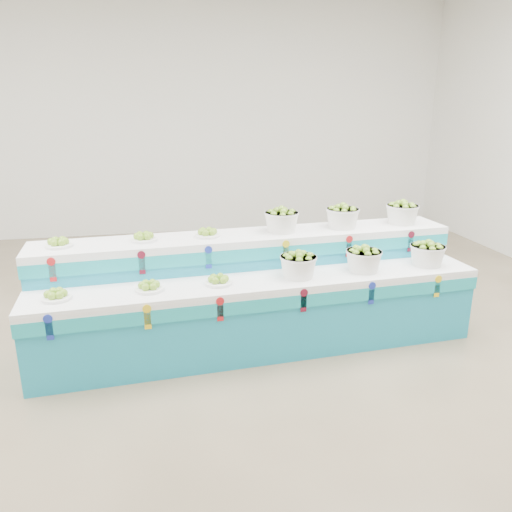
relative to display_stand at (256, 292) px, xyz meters
name	(u,v)px	position (x,y,z in m)	size (l,w,h in m)	color
ground	(193,371)	(-0.66, -0.47, -0.51)	(10.00, 10.00, 0.00)	brown
back_wall	(165,118)	(-0.66, 4.53, 1.49)	(10.00, 10.00, 0.00)	silver
display_stand	(256,292)	(0.00, 0.00, 0.00)	(4.14, 1.06, 1.02)	teal
plate_lower_left	(56,294)	(-1.73, -0.37, 0.26)	(0.24, 0.24, 0.09)	white
plate_lower_mid	(149,286)	(-0.99, -0.32, 0.26)	(0.24, 0.24, 0.09)	white
plate_lower_right	(218,279)	(-0.39, -0.28, 0.26)	(0.24, 0.24, 0.09)	white
basket_lower_left	(298,264)	(0.35, -0.23, 0.33)	(0.34, 0.34, 0.24)	silver
basket_lower_mid	(364,259)	(1.00, -0.19, 0.33)	(0.34, 0.34, 0.24)	silver
basket_lower_right	(427,253)	(1.68, -0.15, 0.33)	(0.34, 0.34, 0.24)	silver
plate_upper_left	(58,242)	(-1.76, 0.15, 0.56)	(0.24, 0.24, 0.09)	white
plate_upper_mid	(144,236)	(-1.02, 0.19, 0.56)	(0.24, 0.24, 0.09)	white
plate_upper_right	(207,232)	(-0.43, 0.23, 0.56)	(0.24, 0.24, 0.09)	white
basket_upper_left	(281,220)	(0.31, 0.28, 0.63)	(0.34, 0.34, 0.24)	silver
basket_upper_mid	(342,216)	(0.97, 0.32, 0.63)	(0.34, 0.34, 0.24)	silver
basket_upper_right	(402,212)	(1.65, 0.36, 0.63)	(0.34, 0.34, 0.24)	silver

